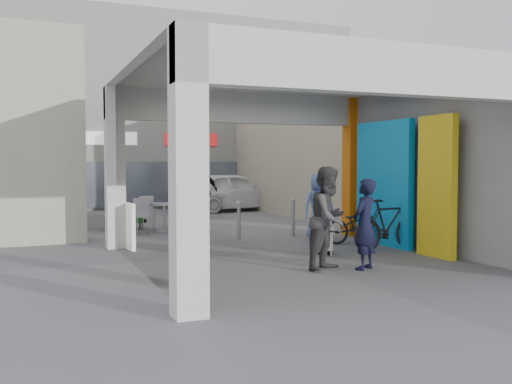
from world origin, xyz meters
name	(u,v)px	position (x,y,z in m)	size (l,w,h in m)	color
ground	(278,253)	(0.00, 0.00, 0.00)	(90.00, 90.00, 0.00)	#5A5A5F
arcade_canopy	(321,140)	(0.54, -0.82, 2.30)	(6.40, 6.45, 6.40)	beige
far_building	(144,113)	(0.00, 13.99, 3.99)	(18.00, 4.08, 8.00)	white
plaza_bldg_left	(36,141)	(-4.50, 7.50, 2.50)	(2.00, 9.00, 5.00)	#B2A993
plaza_bldg_right	(307,145)	(4.50, 7.50, 2.50)	(2.00, 9.00, 5.00)	#B2A993
bollard_left	(172,222)	(-1.67, 2.30, 0.49)	(0.09, 0.09, 0.98)	#979B9F
bollard_center	(239,221)	(-0.01, 2.31, 0.45)	(0.09, 0.09, 0.91)	#979B9F
bollard_right	(293,218)	(1.47, 2.34, 0.47)	(0.09, 0.09, 0.94)	#979B9F
advert_board_near	(173,252)	(-2.75, -2.19, 0.51)	(0.22, 0.55, 1.00)	white
advert_board_far	(130,226)	(-2.75, 1.63, 0.51)	(0.15, 0.56, 1.00)	white
cafe_set	(157,219)	(-1.49, 4.74, 0.33)	(1.55, 1.25, 0.94)	#9A9A9F
produce_stand	(125,219)	(-2.22, 5.50, 0.28)	(1.08, 0.59, 0.71)	black
crate_stack	(184,209)	(0.19, 8.17, 0.28)	(0.51, 0.44, 0.56)	#195A1A
border_collie	(325,241)	(0.81, -0.52, 0.28)	(0.26, 0.52, 0.71)	black
man_with_dog	(365,224)	(0.66, -2.19, 0.80)	(0.58, 0.38, 1.59)	black
man_back_turned	(329,218)	(0.08, -1.96, 0.90)	(0.88, 0.68, 1.80)	#3A3A3C
man_elderly	(319,206)	(1.72, 1.43, 0.81)	(0.80, 0.52, 1.63)	#617BBD
man_crates	(204,191)	(0.80, 7.82, 0.90)	(1.06, 0.44, 1.81)	black
bicycle_front	(359,225)	(2.30, 0.56, 0.44)	(0.58, 1.67, 0.88)	black
bicycle_rear	(388,225)	(2.30, -0.57, 0.55)	(0.52, 1.84, 1.10)	black
white_van	(231,191)	(2.53, 10.06, 0.75)	(1.78, 4.42, 1.51)	white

